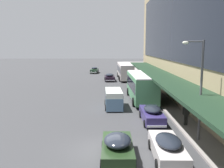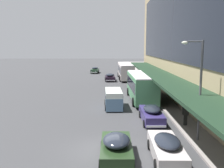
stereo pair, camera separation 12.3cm
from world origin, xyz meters
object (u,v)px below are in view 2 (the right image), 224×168
(transit_bus_kerbside_front, at_px, (141,85))
(pedestrian_at_kerb, at_px, (186,113))
(sedan_oncoming_front, at_px, (151,114))
(sedan_trailing_near, at_px, (116,148))
(sedan_second_mid, at_px, (110,77))
(transit_bus_kerbside_rear, at_px, (125,70))
(sedan_second_near, at_px, (95,70))
(vw_van, at_px, (113,98))
(sedan_lead_near, at_px, (166,147))
(sedan_far_back, at_px, (123,67))
(street_lamp, at_px, (198,83))

(transit_bus_kerbside_front, bearing_deg, pedestrian_at_kerb, -76.72)
(transit_bus_kerbside_front, relative_size, sedan_oncoming_front, 2.04)
(sedan_trailing_near, relative_size, pedestrian_at_kerb, 2.38)
(sedan_second_mid, bearing_deg, sedan_oncoming_front, -82.13)
(transit_bus_kerbside_rear, relative_size, sedan_second_near, 2.43)
(sedan_trailing_near, bearing_deg, vw_van, 90.04)
(sedan_lead_near, bearing_deg, sedan_second_mid, 95.67)
(sedan_trailing_near, height_order, pedestrian_at_kerb, pedestrian_at_kerb)
(sedan_far_back, bearing_deg, street_lamp, -87.53)
(sedan_second_near, relative_size, sedan_oncoming_front, 0.97)
(sedan_second_near, xyz_separation_m, sedan_oncoming_front, (7.45, -40.81, 0.01))
(sedan_second_near, bearing_deg, transit_bus_kerbside_rear, -59.18)
(sedan_far_back, relative_size, street_lamp, 0.66)
(transit_bus_kerbside_front, bearing_deg, street_lamp, -80.86)
(sedan_lead_near, relative_size, sedan_oncoming_front, 1.00)
(transit_bus_kerbside_rear, relative_size, sedan_oncoming_front, 2.36)
(transit_bus_kerbside_front, bearing_deg, sedan_oncoming_front, -91.18)
(sedan_trailing_near, bearing_deg, transit_bus_kerbside_front, 78.07)
(sedan_far_back, height_order, vw_van, vw_van)
(sedan_trailing_near, relative_size, sedan_oncoming_front, 0.90)
(transit_bus_kerbside_front, height_order, street_lamp, street_lamp)
(transit_bus_kerbside_front, relative_size, sedan_second_near, 2.10)
(sedan_second_mid, relative_size, sedan_trailing_near, 1.05)
(sedan_oncoming_front, distance_m, vw_van, 6.29)
(sedan_second_mid, height_order, pedestrian_at_kerb, pedestrian_at_kerb)
(pedestrian_at_kerb, distance_m, street_lamp, 4.42)
(sedan_second_mid, bearing_deg, sedan_lead_near, -84.33)
(transit_bus_kerbside_rear, height_order, pedestrian_at_kerb, transit_bus_kerbside_rear)
(sedan_trailing_near, height_order, sedan_oncoming_front, sedan_trailing_near)
(sedan_oncoming_front, xyz_separation_m, vw_van, (-3.27, 5.36, 0.33))
(transit_bus_kerbside_rear, bearing_deg, sedan_lead_near, -89.65)
(sedan_oncoming_front, bearing_deg, transit_bus_kerbside_front, 88.82)
(transit_bus_kerbside_rear, height_order, sedan_second_near, transit_bus_kerbside_rear)
(sedan_second_mid, height_order, sedan_far_back, sedan_far_back)
(sedan_second_near, bearing_deg, street_lamp, -77.80)
(sedan_trailing_near, bearing_deg, sedan_second_near, 94.96)
(sedan_trailing_near, distance_m, street_lamp, 7.15)
(vw_van, height_order, street_lamp, street_lamp)
(transit_bus_kerbside_rear, relative_size, sedan_lead_near, 2.37)
(sedan_lead_near, distance_m, vw_van, 12.98)
(transit_bus_kerbside_rear, distance_m, pedestrian_at_kerb, 30.69)
(sedan_second_near, distance_m, street_lamp, 46.52)
(transit_bus_kerbside_front, height_order, sedan_trailing_near, transit_bus_kerbside_front)
(transit_bus_kerbside_front, xyz_separation_m, street_lamp, (2.17, -13.48, 2.27))
(vw_van, distance_m, pedestrian_at_kerb, 8.88)
(sedan_lead_near, bearing_deg, sedan_oncoming_front, 87.53)
(sedan_trailing_near, xyz_separation_m, sedan_lead_near, (2.95, 0.12, -0.05))
(sedan_far_back, distance_m, street_lamp, 53.60)
(sedan_trailing_near, height_order, street_lamp, street_lamp)
(sedan_second_mid, xyz_separation_m, sedan_second_near, (-3.78, 14.22, 0.02))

